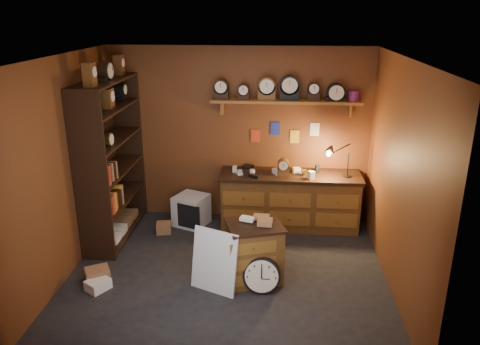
% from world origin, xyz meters
% --- Properties ---
extents(floor, '(4.00, 4.00, 0.00)m').
position_xyz_m(floor, '(0.00, 0.00, 0.00)').
color(floor, black).
rests_on(floor, ground).
extents(room_shell, '(4.02, 3.62, 2.71)m').
position_xyz_m(room_shell, '(0.04, 0.11, 1.72)').
color(room_shell, brown).
rests_on(room_shell, ground).
extents(shelving_unit, '(0.47, 1.60, 2.58)m').
position_xyz_m(shelving_unit, '(-1.79, 0.98, 1.25)').
color(shelving_unit, black).
rests_on(shelving_unit, ground).
extents(workbench, '(2.12, 0.66, 1.36)m').
position_xyz_m(workbench, '(0.81, 1.47, 0.47)').
color(workbench, brown).
rests_on(workbench, ground).
extents(low_cabinet, '(0.79, 0.73, 0.84)m').
position_xyz_m(low_cabinet, '(0.35, -0.10, 0.41)').
color(low_cabinet, brown).
rests_on(low_cabinet, ground).
extents(big_round_clock, '(0.45, 0.16, 0.45)m').
position_xyz_m(big_round_clock, '(0.45, -0.38, 0.22)').
color(big_round_clock, black).
rests_on(big_round_clock, ground).
extents(white_panel, '(0.60, 0.38, 0.78)m').
position_xyz_m(white_panel, '(-0.12, -0.37, 0.00)').
color(white_panel, silver).
rests_on(white_panel, ground).
extents(mini_fridge, '(0.60, 0.62, 0.47)m').
position_xyz_m(mini_fridge, '(-0.71, 1.39, 0.24)').
color(mini_fridge, silver).
rests_on(mini_fridge, ground).
extents(floor_box_a, '(0.36, 0.35, 0.17)m').
position_xyz_m(floor_box_a, '(-1.59, -0.32, 0.09)').
color(floor_box_a, '#9B6A43').
rests_on(floor_box_a, ground).
extents(floor_box_b, '(0.32, 0.33, 0.13)m').
position_xyz_m(floor_box_b, '(-1.52, -0.49, 0.06)').
color(floor_box_b, white).
rests_on(floor_box_b, ground).
extents(floor_box_c, '(0.25, 0.22, 0.16)m').
position_xyz_m(floor_box_c, '(-1.08, 1.06, 0.08)').
color(floor_box_c, '#9B6A43').
rests_on(floor_box_c, ground).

